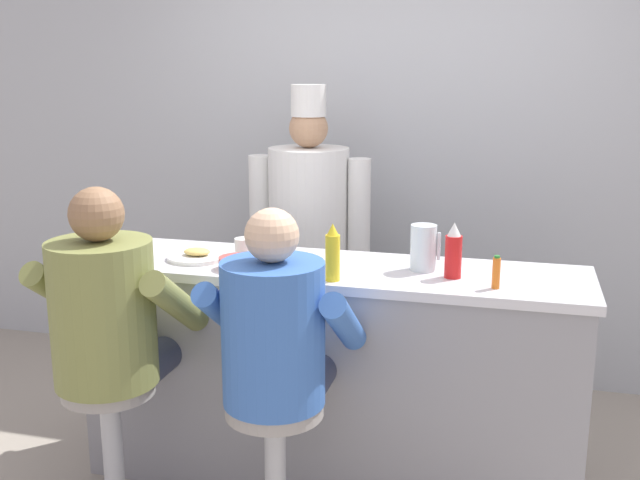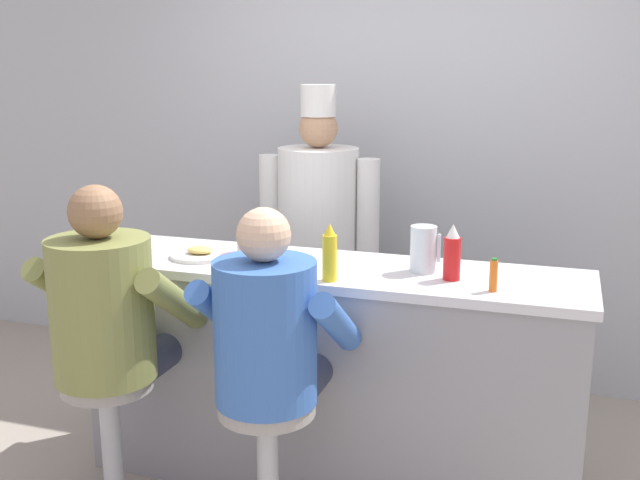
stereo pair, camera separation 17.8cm
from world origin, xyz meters
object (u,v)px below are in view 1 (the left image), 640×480
breakfast_plate (197,256)px  mustard_bottle_yellow (333,254)px  ketchup_bottle_red (453,252)px  cook_in_whites_near (309,230)px  cereal_bowl (238,263)px  diner_seated_blue (276,345)px  water_pitcher_clear (423,248)px  diner_seated_olive (109,323)px  coffee_mug_white (245,249)px  hot_sauce_bottle_orange (496,273)px

breakfast_plate → mustard_bottle_yellow: bearing=-14.5°
ketchup_bottle_red → cook_in_whites_near: size_ratio=0.13×
cereal_bowl → diner_seated_blue: diner_seated_blue is taller
cook_in_whites_near → cereal_bowl: bearing=-91.9°
water_pitcher_clear → breakfast_plate: water_pitcher_clear is taller
ketchup_bottle_red → breakfast_plate: size_ratio=0.86×
ketchup_bottle_red → cook_in_whites_near: cook_in_whites_near is taller
diner_seated_olive → cereal_bowl: bearing=45.2°
ketchup_bottle_red → water_pitcher_clear: bearing=148.0°
diner_seated_blue → cook_in_whites_near: cook_in_whites_near is taller
breakfast_plate → diner_seated_olive: size_ratio=0.19×
cereal_bowl → diner_seated_blue: size_ratio=0.12×
mustard_bottle_yellow → diner_seated_blue: bearing=-111.4°
coffee_mug_white → cereal_bowl: bearing=-80.3°
coffee_mug_white → diner_seated_olive: diner_seated_olive is taller
mustard_bottle_yellow → coffee_mug_white: size_ratio=1.77×
cereal_bowl → mustard_bottle_yellow: bearing=-8.7°
mustard_bottle_yellow → water_pitcher_clear: mustard_bottle_yellow is taller
hot_sauce_bottle_orange → diner_seated_blue: 0.90m
diner_seated_blue → hot_sauce_bottle_orange: bearing=26.9°
ketchup_bottle_red → hot_sauce_bottle_orange: (0.18, -0.11, -0.04)m
mustard_bottle_yellow → cereal_bowl: (-0.44, 0.07, -0.08)m
ketchup_bottle_red → hot_sauce_bottle_orange: ketchup_bottle_red is taller
diner_seated_olive → diner_seated_blue: size_ratio=1.03×
mustard_bottle_yellow → breakfast_plate: bearing=165.5°
hot_sauce_bottle_orange → cereal_bowl: bearing=179.5°
mustard_bottle_yellow → breakfast_plate: mustard_bottle_yellow is taller
water_pitcher_clear → cook_in_whites_near: (-0.74, 0.81, -0.14)m
hot_sauce_bottle_orange → mustard_bottle_yellow: bearing=-174.9°
diner_seated_blue → diner_seated_olive: bearing=179.8°
coffee_mug_white → water_pitcher_clear: bearing=1.4°
cereal_bowl → cook_in_whites_near: (0.03, 0.99, -0.07)m
ketchup_bottle_red → mustard_bottle_yellow: (-0.47, -0.17, 0.00)m
diner_seated_olive → cook_in_whites_near: size_ratio=0.80×
diner_seated_olive → ketchup_bottle_red: bearing=21.1°
diner_seated_blue → cook_in_whites_near: 1.43m
mustard_bottle_yellow → diner_seated_blue: size_ratio=0.17×
ketchup_bottle_red → mustard_bottle_yellow: size_ratio=0.98×
coffee_mug_white → diner_seated_olive: 0.70m
diner_seated_olive → cook_in_whites_near: bearing=72.8°
water_pitcher_clear → cereal_bowl: water_pitcher_clear is taller
mustard_bottle_yellow → water_pitcher_clear: 0.42m
coffee_mug_white → cook_in_whites_near: bearing=85.7°
mustard_bottle_yellow → cook_in_whites_near: 1.14m
mustard_bottle_yellow → breakfast_plate: (-0.67, 0.17, -0.10)m
cook_in_whites_near → diner_seated_blue: bearing=-79.1°
cereal_bowl → diner_seated_blue: bearing=-53.0°
breakfast_plate → cook_in_whites_near: bearing=72.9°
cereal_bowl → diner_seated_olive: size_ratio=0.12×
coffee_mug_white → diner_seated_olive: bearing=-123.1°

